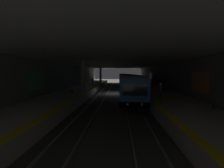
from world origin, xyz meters
TOP-DOWN VIEW (x-y plane):
  - ground_plane at (0.00, 0.00)m, footprint 120.00×120.00m
  - track_left at (0.00, -2.20)m, footprint 60.00×1.53m
  - track_right at (0.00, 2.20)m, footprint 60.00×1.53m
  - platform_left at (0.00, -6.55)m, footprint 60.00×5.30m
  - platform_right at (0.00, 6.55)m, footprint 60.00×5.30m
  - wall_left at (-0.00, -9.45)m, footprint 60.00×0.56m
  - wall_right at (-0.01, 9.45)m, footprint 60.00×0.56m
  - ceiling_slab at (0.00, 0.00)m, footprint 60.00×19.40m
  - pillar_near at (-6.95, 4.35)m, footprint 0.56×0.56m
  - pillar_far at (11.54, 4.35)m, footprint 0.56×0.56m
  - metro_train at (6.74, -2.20)m, footprint 40.59×2.83m
  - bench_left_near at (-15.32, -8.53)m, footprint 1.70×0.47m
  - bench_left_mid at (13.97, -8.53)m, footprint 1.70×0.47m
  - bench_right_near at (-7.81, 8.53)m, footprint 1.70×0.47m
  - bench_right_mid at (6.39, 8.53)m, footprint 1.70×0.47m
  - person_waiting_near at (7.12, 5.76)m, footprint 0.60×0.24m
  - person_walking_mid at (-10.27, -5.44)m, footprint 0.60×0.24m
  - suitcase_rolling at (-4.81, -7.56)m, footprint 0.40×0.21m
  - backpack_on_floor at (-6.27, 6.17)m, footprint 0.30×0.20m
  - trash_bin at (-4.48, -7.80)m, footprint 0.44×0.44m

SIDE VIEW (x-z plane):
  - ground_plane at x=0.00m, z-range 0.00..0.00m
  - track_left at x=0.00m, z-range 0.00..0.16m
  - track_right at x=0.00m, z-range 0.00..0.16m
  - platform_left at x=0.00m, z-range 0.00..1.05m
  - platform_right at x=0.00m, z-range 0.00..1.05m
  - backpack_on_floor at x=-6.27m, z-range 1.05..1.45m
  - suitcase_rolling at x=-4.81m, z-range 0.90..1.88m
  - trash_bin at x=-4.48m, z-range 1.05..1.90m
  - bench_left_near at x=-15.32m, z-range 1.14..2.00m
  - bench_left_mid at x=13.97m, z-range 1.14..2.00m
  - bench_right_near at x=-7.81m, z-range 1.14..2.00m
  - bench_right_mid at x=6.39m, z-range 1.14..2.00m
  - person_waiting_near at x=7.12m, z-range 1.13..2.87m
  - person_walking_mid at x=-10.27m, z-range 1.13..2.89m
  - metro_train at x=6.74m, z-range 0.28..3.77m
  - wall_right at x=-0.01m, z-range 0.00..5.60m
  - wall_left at x=0.00m, z-range 0.00..5.60m
  - pillar_near at x=-6.95m, z-range 1.05..5.60m
  - pillar_far at x=11.54m, z-range 1.05..5.60m
  - ceiling_slab at x=0.00m, z-range 5.60..6.00m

